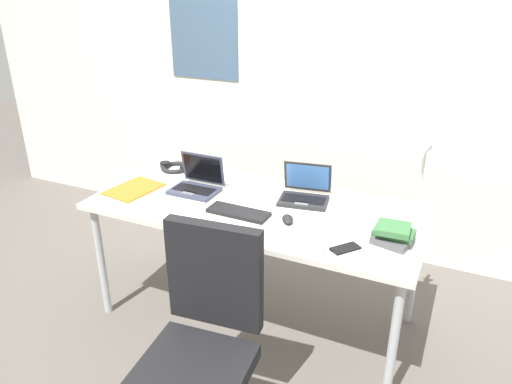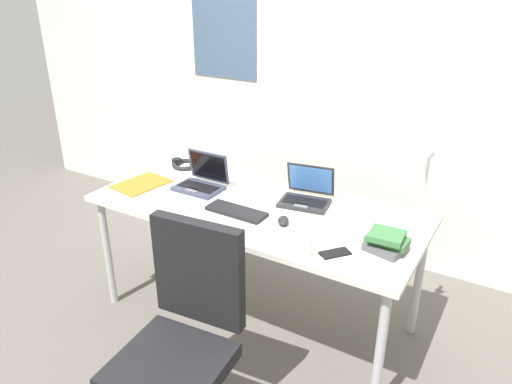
% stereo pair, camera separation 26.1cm
% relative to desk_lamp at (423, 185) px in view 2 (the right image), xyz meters
% --- Properties ---
extents(ground_plane, '(12.00, 12.00, 0.00)m').
position_rel_desk_lamp_xyz_m(ground_plane, '(-0.80, -0.28, -0.94)').
color(ground_plane, '#56514C').
extents(wall_back, '(6.00, 0.13, 2.60)m').
position_rel_desk_lamp_xyz_m(wall_back, '(-0.80, 0.82, 0.36)').
color(wall_back, silver).
rests_on(wall_back, ground_plane).
extents(desk, '(1.80, 0.80, 0.74)m').
position_rel_desk_lamp_xyz_m(desk, '(-0.80, -0.28, -0.25)').
color(desk, silver).
rests_on(desk, ground_plane).
extents(desk_lamp, '(0.12, 0.18, 0.40)m').
position_rel_desk_lamp_xyz_m(desk_lamp, '(0.00, 0.00, 0.00)').
color(desk_lamp, white).
rests_on(desk_lamp, desk).
extents(laptop_center, '(0.27, 0.22, 0.20)m').
position_rel_desk_lamp_xyz_m(laptop_center, '(-1.19, -0.24, -0.15)').
color(laptop_center, '#33384C').
rests_on(laptop_center, desk).
extents(laptop_far_corner, '(0.30, 0.27, 0.20)m').
position_rel_desk_lamp_xyz_m(laptop_far_corner, '(-0.58, -0.10, -0.16)').
color(laptop_far_corner, '#232326').
rests_on(laptop_far_corner, desk).
extents(external_keyboard, '(0.33, 0.13, 0.02)m').
position_rel_desk_lamp_xyz_m(external_keyboard, '(-0.84, -0.41, -0.19)').
color(external_keyboard, black).
rests_on(external_keyboard, desk).
extents(computer_mouse, '(0.10, 0.11, 0.03)m').
position_rel_desk_lamp_xyz_m(computer_mouse, '(-0.57, -0.39, -0.18)').
color(computer_mouse, black).
rests_on(computer_mouse, desk).
extents(cell_phone, '(0.14, 0.15, 0.01)m').
position_rel_desk_lamp_xyz_m(cell_phone, '(-0.24, -0.52, -0.19)').
color(cell_phone, black).
rests_on(cell_phone, desk).
extents(headphones, '(0.21, 0.18, 0.04)m').
position_rel_desk_lamp_xyz_m(headphones, '(-1.50, -0.01, -0.18)').
color(headphones, black).
rests_on(headphones, desk).
extents(book_stack, '(0.19, 0.17, 0.09)m').
position_rel_desk_lamp_xyz_m(book_stack, '(-0.05, -0.38, -0.15)').
color(book_stack, '#4C4C51').
rests_on(book_stack, desk).
extents(paper_folder_front_right, '(0.27, 0.34, 0.01)m').
position_rel_desk_lamp_xyz_m(paper_folder_front_right, '(-1.54, -0.38, -0.19)').
color(paper_folder_front_right, orange).
rests_on(paper_folder_front_right, desk).
extents(coffee_mug, '(0.11, 0.08, 0.09)m').
position_rel_desk_lamp_xyz_m(coffee_mug, '(-0.36, -0.60, -0.15)').
color(coffee_mug, white).
rests_on(coffee_mug, desk).
extents(office_chair, '(0.52, 0.56, 0.97)m').
position_rel_desk_lamp_xyz_m(office_chair, '(-0.67, -1.11, -0.54)').
color(office_chair, black).
rests_on(office_chair, ground_plane).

